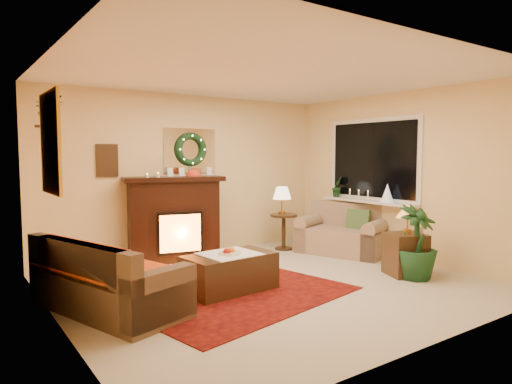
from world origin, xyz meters
TOP-DOWN VIEW (x-y plane):
  - floor at (0.00, 0.00)m, footprint 5.00×5.00m
  - ceiling at (0.00, 0.00)m, footprint 5.00×5.00m
  - wall_back at (0.00, 2.25)m, footprint 5.00×5.00m
  - wall_front at (0.00, -2.25)m, footprint 5.00×5.00m
  - wall_left at (-2.50, 0.00)m, footprint 4.50×4.50m
  - wall_right at (2.50, 0.00)m, footprint 4.50×4.50m
  - area_rug at (-0.60, -0.08)m, footprint 2.85×2.35m
  - sofa at (-1.97, 0.23)m, footprint 1.30×1.95m
  - red_throw at (-2.00, 0.39)m, footprint 0.86×1.39m
  - fireplace at (-0.45, 1.91)m, footprint 1.40×0.72m
  - poinsettia at (-0.14, 1.86)m, footprint 0.22×0.22m
  - mantel_candle_a at (-0.87, 1.89)m, footprint 0.06×0.06m
  - mantel_candle_b at (-0.72, 1.85)m, footprint 0.06×0.06m
  - mantel_mirror at (0.00, 2.23)m, footprint 0.92×0.02m
  - wreath at (0.00, 2.19)m, footprint 0.55×0.11m
  - wall_art at (-1.35, 2.23)m, footprint 0.32×0.03m
  - gold_mirror at (-2.48, 0.30)m, footprint 0.03×0.84m
  - hanging_plant at (-2.34, 1.05)m, footprint 0.33×0.28m
  - loveseat at (2.06, 0.80)m, footprint 1.26×1.61m
  - window_frame at (2.48, 0.55)m, footprint 0.03×1.86m
  - window_glass at (2.47, 0.55)m, footprint 0.02×1.70m
  - window_sill at (2.38, 0.55)m, footprint 0.22×1.86m
  - mini_tree at (2.35, 0.13)m, footprint 0.20×0.20m
  - sill_plant at (2.37, 1.25)m, footprint 0.26×0.21m
  - side_table_round at (1.46, 1.60)m, footprint 0.57×0.57m
  - lamp_cream at (1.44, 1.63)m, footprint 0.32×0.32m
  - end_table_square at (1.76, -0.67)m, footprint 0.61×0.61m
  - lamp_tiffany at (1.78, -0.68)m, footprint 0.31×0.31m
  - coffee_table at (-0.58, 0.07)m, footprint 1.11×0.67m
  - fruit_bowl at (-0.59, 0.04)m, footprint 0.27×0.27m
  - floor_palm at (1.72, -0.86)m, footprint 1.70×1.70m

SIDE VIEW (x-z plane):
  - floor at x=0.00m, z-range 0.00..0.00m
  - area_rug at x=-0.60m, z-range 0.00..0.01m
  - coffee_table at x=-0.58m, z-range -0.01..0.43m
  - end_table_square at x=1.76m, z-range -0.02..0.56m
  - side_table_round at x=1.46m, z-range 0.02..0.63m
  - loveseat at x=2.06m, z-range 0.01..0.83m
  - sofa at x=-1.97m, z-range 0.04..0.82m
  - floor_palm at x=1.72m, z-range -1.01..1.91m
  - fruit_bowl at x=-0.59m, z-range 0.42..0.48m
  - red_throw at x=-2.00m, z-range 0.44..0.47m
  - fireplace at x=-0.45m, z-range -0.07..1.17m
  - lamp_tiffany at x=1.78m, z-range 0.52..0.97m
  - window_sill at x=2.38m, z-range 0.85..0.89m
  - lamp_cream at x=1.44m, z-range 0.64..1.12m
  - mini_tree at x=2.35m, z-range 0.89..1.19m
  - sill_plant at x=2.37m, z-range 0.85..1.32m
  - mantel_candle_a at x=-0.87m, z-range 1.18..1.34m
  - mantel_candle_b at x=-0.72m, z-range 1.16..1.36m
  - wall_back at x=0.00m, z-range 1.30..1.30m
  - wall_front at x=0.00m, z-range 1.30..1.30m
  - wall_left at x=-2.50m, z-range 1.30..1.30m
  - wall_right at x=2.50m, z-range 1.30..1.30m
  - poinsettia at x=-0.14m, z-range 1.19..1.41m
  - wall_art at x=-1.35m, z-range 1.31..1.79m
  - window_frame at x=2.48m, z-range 0.87..2.23m
  - window_glass at x=2.47m, z-range 0.94..2.16m
  - mantel_mirror at x=0.00m, z-range 1.34..2.06m
  - wreath at x=0.00m, z-range 1.44..2.00m
  - gold_mirror at x=-2.48m, z-range 1.25..2.25m
  - hanging_plant at x=-2.34m, z-range 1.79..2.15m
  - ceiling at x=0.00m, z-range 2.60..2.60m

